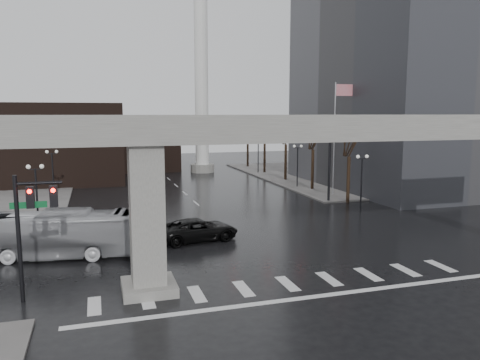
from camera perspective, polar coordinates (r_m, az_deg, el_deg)
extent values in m
plane|color=black|center=(25.86, 4.92, -11.73)|extent=(160.00, 160.00, 0.00)
cube|color=slate|center=(68.85, 13.77, 0.64)|extent=(28.00, 36.00, 0.15)
cube|color=#999790|center=(24.34, 5.15, 6.28)|extent=(48.00, 2.20, 1.40)
cube|color=#999790|center=(23.19, -11.26, -4.79)|extent=(1.60, 1.60, 7.30)
cube|color=#999790|center=(24.17, -11.04, -12.67)|extent=(2.60, 2.60, 0.50)
cube|color=slate|center=(62.36, 21.11, 18.91)|extent=(22.00, 26.00, 42.00)
cube|color=black|center=(64.79, -21.43, 4.23)|extent=(16.00, 14.00, 10.00)
cube|color=black|center=(75.01, -11.64, 4.31)|extent=(10.00, 10.00, 8.00)
cylinder|color=white|center=(70.46, -4.75, 13.17)|extent=(2.00, 2.00, 30.00)
cylinder|color=#999790|center=(70.66, -4.61, 1.46)|extent=(3.60, 3.60, 1.20)
cylinder|color=black|center=(47.06, 10.85, 2.16)|extent=(0.24, 0.24, 8.00)
cylinder|color=black|center=(44.34, 4.06, 6.08)|extent=(12.00, 0.18, 0.18)
cube|color=black|center=(45.54, 7.58, 5.26)|extent=(0.35, 0.30, 1.00)
cube|color=black|center=(44.19, 3.44, 5.23)|extent=(0.35, 0.30, 1.00)
cube|color=black|center=(43.08, -0.94, 5.17)|extent=(0.35, 0.30, 1.00)
sphere|color=#FF0C05|center=(45.36, 7.69, 5.63)|extent=(0.20, 0.20, 0.20)
cube|color=#0D5B2B|center=(46.16, 9.30, 5.82)|extent=(1.80, 0.05, 0.35)
cube|color=#0D5B2B|center=(43.66, 1.59, 5.80)|extent=(1.80, 0.05, 0.35)
cylinder|color=black|center=(23.99, -25.35, -6.59)|extent=(0.20, 0.20, 6.00)
cylinder|color=black|center=(23.37, -23.31, -0.34)|extent=(2.00, 0.14, 0.14)
cube|color=black|center=(23.51, -24.19, -1.95)|extent=(0.35, 0.30, 1.00)
cube|color=black|center=(23.41, -21.77, -1.85)|extent=(0.35, 0.30, 1.00)
cube|color=#0D5B2B|center=(23.58, -24.39, -2.79)|extent=(1.60, 0.05, 0.30)
cylinder|color=silver|center=(50.75, 11.41, 4.84)|extent=(0.12, 0.12, 12.00)
cube|color=red|center=(51.22, 12.58, 10.65)|extent=(2.00, 0.03, 1.20)
cylinder|color=black|center=(43.48, 14.57, -0.56)|extent=(0.14, 0.14, 4.80)
cube|color=black|center=(43.19, 14.68, 2.52)|extent=(0.90, 0.06, 0.06)
sphere|color=silver|center=(42.94, 14.18, 2.77)|extent=(0.32, 0.32, 0.32)
sphere|color=silver|center=(43.42, 15.20, 2.79)|extent=(0.32, 0.32, 0.32)
cylinder|color=black|center=(55.75, 7.01, 1.50)|extent=(0.14, 0.14, 4.80)
cube|color=black|center=(55.53, 7.05, 3.91)|extent=(0.90, 0.06, 0.06)
sphere|color=silver|center=(55.34, 6.63, 4.11)|extent=(0.32, 0.32, 0.32)
sphere|color=silver|center=(55.71, 7.48, 4.13)|extent=(0.32, 0.32, 0.32)
cylinder|color=black|center=(68.69, 2.23, 2.80)|extent=(0.14, 0.14, 4.80)
cube|color=black|center=(68.51, 2.24, 4.76)|extent=(0.90, 0.06, 0.06)
sphere|color=silver|center=(68.36, 1.88, 4.92)|extent=(0.32, 0.32, 0.32)
sphere|color=silver|center=(68.65, 2.60, 4.93)|extent=(0.32, 0.32, 0.32)
cylinder|color=black|center=(37.31, -23.49, -2.39)|extent=(0.14, 0.14, 4.80)
cube|color=black|center=(36.98, -23.70, 1.20)|extent=(0.90, 0.06, 0.06)
sphere|color=silver|center=(37.01, -24.41, 1.47)|extent=(0.32, 0.32, 0.32)
sphere|color=silver|center=(36.91, -23.02, 1.54)|extent=(0.32, 0.32, 0.32)
cylinder|color=black|center=(51.09, -21.83, 0.38)|extent=(0.14, 0.14, 4.80)
cube|color=black|center=(50.85, -21.96, 3.00)|extent=(0.90, 0.06, 0.06)
sphere|color=silver|center=(50.87, -22.48, 3.20)|extent=(0.32, 0.32, 0.32)
sphere|color=silver|center=(50.80, -21.47, 3.25)|extent=(0.32, 0.32, 0.32)
cylinder|color=black|center=(64.96, -20.87, 1.97)|extent=(0.14, 0.14, 4.80)
cube|color=black|center=(64.77, -20.97, 4.03)|extent=(0.90, 0.06, 0.06)
sphere|color=silver|center=(64.79, -21.38, 4.19)|extent=(0.32, 0.32, 0.32)
sphere|color=silver|center=(64.73, -20.58, 4.23)|extent=(0.32, 0.32, 0.32)
cylinder|color=black|center=(47.40, 13.06, 0.04)|extent=(0.34, 0.34, 4.55)
cylinder|color=black|center=(47.03, 13.21, 4.55)|extent=(0.12, 1.52, 2.98)
cylinder|color=black|center=(47.51, 13.57, 4.29)|extent=(0.83, 1.14, 2.51)
cylinder|color=black|center=(54.39, 8.83, 1.23)|extent=(0.34, 0.34, 4.66)
cylinder|color=black|center=(54.07, 8.92, 5.25)|extent=(0.12, 1.55, 3.05)
cylinder|color=black|center=(54.52, 9.27, 5.02)|extent=(0.85, 1.16, 2.57)
cylinder|color=black|center=(61.62, 5.58, 2.14)|extent=(0.34, 0.34, 4.76)
cylinder|color=black|center=(61.34, 5.63, 5.77)|extent=(0.12, 1.59, 3.11)
cylinder|color=black|center=(61.78, 5.97, 5.55)|extent=(0.86, 1.18, 2.62)
cylinder|color=black|center=(69.03, 3.01, 2.85)|extent=(0.34, 0.34, 4.87)
cylinder|color=black|center=(68.78, 3.04, 6.16)|extent=(0.12, 1.62, 3.18)
cylinder|color=black|center=(69.19, 3.36, 5.97)|extent=(0.88, 1.20, 2.68)
cylinder|color=black|center=(76.55, 0.95, 3.42)|extent=(0.34, 0.34, 4.97)
cylinder|color=black|center=(76.33, 0.95, 6.47)|extent=(0.12, 1.65, 3.25)
cylinder|color=black|center=(76.73, 1.25, 6.29)|extent=(0.89, 1.23, 2.74)
imported|color=black|center=(32.73, -5.13, -6.05)|extent=(5.89, 3.36, 1.55)
imported|color=#ADADB2|center=(30.90, -22.29, -6.17)|extent=(10.80, 4.42, 2.93)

